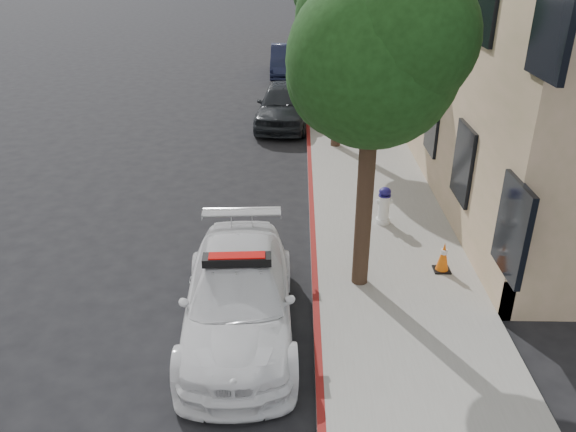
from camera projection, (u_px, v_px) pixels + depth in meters
The scene contains 10 objects.
ground at pixel (221, 237), 12.56m from camera, with size 120.00×120.00×0.00m, color black.
sidewalk at pixel (348, 113), 21.45m from camera, with size 3.20×50.00×0.15m, color gray.
curb_strip at pixel (307, 113), 21.48m from camera, with size 0.12×50.00×0.15m, color maroon.
tree_near at pixel (376, 60), 8.83m from camera, with size 2.92×2.82×5.62m.
tree_mid at pixel (342, 12), 16.07m from camera, with size 2.77×2.64×5.43m.
police_car at pixel (239, 297), 9.28m from camera, with size 2.10×4.59×1.45m.
parked_car_mid at pixel (284, 104), 20.05m from camera, with size 1.78×4.43×1.51m, color black.
parked_car_far at pixel (287, 61), 27.73m from camera, with size 1.53×4.40×1.45m, color #141832.
fire_hydrant at pixel (384, 206), 12.70m from camera, with size 0.36×0.33×0.87m.
traffic_cone at pixel (443, 257), 10.87m from camera, with size 0.32×0.32×0.61m.
Camera 1 is at (1.72, -11.06, 5.91)m, focal length 35.00 mm.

